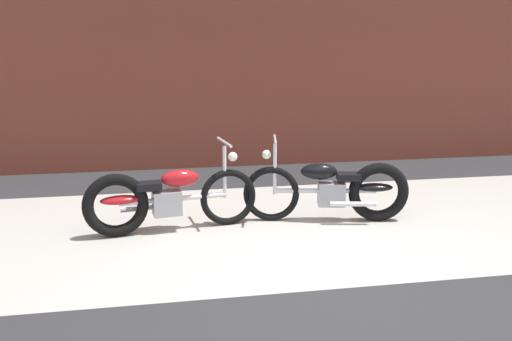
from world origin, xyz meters
The scene contains 5 objects.
ground_plane centered at (0.00, 0.00, 0.00)m, with size 80.00×80.00×0.00m, color #2D2D30.
sidewalk_slab centered at (0.00, 1.75, 0.00)m, with size 36.00×3.50×0.01m, color #B2ADA3.
brick_building_wall centered at (0.00, 5.20, 2.70)m, with size 36.00×0.50×5.39m, color brown.
motorcycle_red centered at (-1.61, 1.79, 0.40)m, with size 2.00×0.59×1.03m.
motorcycle_black centered at (0.52, 1.81, 0.40)m, with size 1.99×0.69×1.03m.
Camera 1 is at (-1.57, -4.25, 2.16)m, focal length 38.10 mm.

